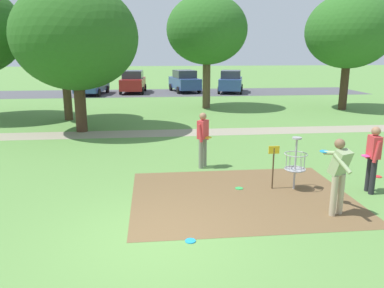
{
  "coord_description": "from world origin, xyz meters",
  "views": [
    {
      "loc": [
        -0.03,
        -6.69,
        3.54
      ],
      "look_at": [
        1.07,
        3.5,
        1.0
      ],
      "focal_mm": 35.69,
      "sensor_mm": 36.0,
      "label": 1
    }
  ],
  "objects_px": {
    "player_foreground_watching": "(203,137)",
    "parked_car_leftmost": "(92,83)",
    "parked_car_rightmost": "(231,81)",
    "disc_golf_basket": "(293,161)",
    "frisbee_near_basket": "(378,177)",
    "player_waiting_left": "(373,156)",
    "tree_near_right": "(207,30)",
    "tree_mid_left": "(349,31)",
    "frisbee_by_tee": "(190,241)",
    "tree_mid_center": "(63,45)",
    "tree_mid_right": "(76,37)",
    "parked_car_center_right": "(184,81)",
    "frisbee_far_left": "(239,188)",
    "player_throwing": "(339,172)",
    "parked_car_center_left": "(133,82)"
  },
  "relations": [
    {
      "from": "parked_car_leftmost",
      "to": "tree_mid_center",
      "type": "bearing_deg",
      "value": -87.76
    },
    {
      "from": "parked_car_rightmost",
      "to": "player_foreground_watching",
      "type": "bearing_deg",
      "value": -104.05
    },
    {
      "from": "player_waiting_left",
      "to": "tree_mid_right",
      "type": "bearing_deg",
      "value": 135.42
    },
    {
      "from": "player_throwing",
      "to": "tree_near_right",
      "type": "bearing_deg",
      "value": 92.07
    },
    {
      "from": "player_foreground_watching",
      "to": "parked_car_center_right",
      "type": "distance_m",
      "value": 21.73
    },
    {
      "from": "frisbee_near_basket",
      "to": "parked_car_center_right",
      "type": "bearing_deg",
      "value": 98.66
    },
    {
      "from": "player_throwing",
      "to": "tree_mid_center",
      "type": "relative_size",
      "value": 0.32
    },
    {
      "from": "tree_near_right",
      "to": "parked_car_rightmost",
      "type": "xyz_separation_m",
      "value": [
        3.35,
        8.66,
        -3.76
      ]
    },
    {
      "from": "tree_mid_center",
      "to": "parked_car_center_left",
      "type": "height_order",
      "value": "tree_mid_center"
    },
    {
      "from": "tree_near_right",
      "to": "parked_car_leftmost",
      "type": "bearing_deg",
      "value": 134.58
    },
    {
      "from": "player_foreground_watching",
      "to": "frisbee_near_basket",
      "type": "bearing_deg",
      "value": -16.57
    },
    {
      "from": "tree_mid_center",
      "to": "parked_car_rightmost",
      "type": "relative_size",
      "value": 1.17
    },
    {
      "from": "parked_car_center_left",
      "to": "parked_car_center_right",
      "type": "distance_m",
      "value": 4.36
    },
    {
      "from": "disc_golf_basket",
      "to": "frisbee_by_tee",
      "type": "bearing_deg",
      "value": -139.26
    },
    {
      "from": "tree_near_right",
      "to": "tree_mid_left",
      "type": "xyz_separation_m",
      "value": [
        8.14,
        -1.45,
        -0.1
      ]
    },
    {
      "from": "frisbee_by_tee",
      "to": "tree_mid_center",
      "type": "height_order",
      "value": "tree_mid_center"
    },
    {
      "from": "tree_near_right",
      "to": "tree_mid_left",
      "type": "relative_size",
      "value": 1.0
    },
    {
      "from": "player_waiting_left",
      "to": "parked_car_rightmost",
      "type": "xyz_separation_m",
      "value": [
        1.28,
        23.43,
        -0.05
      ]
    },
    {
      "from": "disc_golf_basket",
      "to": "parked_car_center_right",
      "type": "distance_m",
      "value": 23.82
    },
    {
      "from": "frisbee_near_basket",
      "to": "tree_mid_right",
      "type": "relative_size",
      "value": 0.03
    },
    {
      "from": "disc_golf_basket",
      "to": "frisbee_near_basket",
      "type": "relative_size",
      "value": 6.66
    },
    {
      "from": "parked_car_rightmost",
      "to": "disc_golf_basket",
      "type": "bearing_deg",
      "value": -97.85
    },
    {
      "from": "frisbee_by_tee",
      "to": "parked_car_center_right",
      "type": "bearing_deg",
      "value": 85.2
    },
    {
      "from": "parked_car_center_right",
      "to": "parked_car_rightmost",
      "type": "xyz_separation_m",
      "value": [
        3.87,
        -0.83,
        0.0
      ]
    },
    {
      "from": "player_throwing",
      "to": "player_waiting_left",
      "type": "height_order",
      "value": "same"
    },
    {
      "from": "frisbee_near_basket",
      "to": "player_waiting_left",
      "type": "bearing_deg",
      "value": -129.82
    },
    {
      "from": "player_throwing",
      "to": "tree_near_right",
      "type": "height_order",
      "value": "tree_near_right"
    },
    {
      "from": "player_waiting_left",
      "to": "tree_mid_right",
      "type": "xyz_separation_m",
      "value": [
        -8.57,
        8.44,
        3.08
      ]
    },
    {
      "from": "tree_near_right",
      "to": "tree_mid_center",
      "type": "xyz_separation_m",
      "value": [
        -7.67,
        -3.32,
        -0.9
      ]
    },
    {
      "from": "tree_near_right",
      "to": "parked_car_center_left",
      "type": "height_order",
      "value": "tree_near_right"
    },
    {
      "from": "player_foreground_watching",
      "to": "parked_car_leftmost",
      "type": "bearing_deg",
      "value": 107.0
    },
    {
      "from": "disc_golf_basket",
      "to": "tree_mid_right",
      "type": "bearing_deg",
      "value": 129.88
    },
    {
      "from": "tree_mid_left",
      "to": "parked_car_leftmost",
      "type": "relative_size",
      "value": 1.52
    },
    {
      "from": "disc_golf_basket",
      "to": "frisbee_by_tee",
      "type": "relative_size",
      "value": 6.87
    },
    {
      "from": "disc_golf_basket",
      "to": "player_foreground_watching",
      "type": "height_order",
      "value": "player_foreground_watching"
    },
    {
      "from": "player_foreground_watching",
      "to": "player_waiting_left",
      "type": "relative_size",
      "value": 1.0
    },
    {
      "from": "disc_golf_basket",
      "to": "tree_near_right",
      "type": "xyz_separation_m",
      "value": [
        -0.18,
        14.33,
        3.92
      ]
    },
    {
      "from": "player_foreground_watching",
      "to": "tree_mid_left",
      "type": "xyz_separation_m",
      "value": [
        10.01,
        10.75,
        3.61
      ]
    },
    {
      "from": "player_throwing",
      "to": "frisbee_far_left",
      "type": "bearing_deg",
      "value": 134.5
    },
    {
      "from": "tree_mid_right",
      "to": "frisbee_near_basket",
      "type": "bearing_deg",
      "value": -37.61
    },
    {
      "from": "player_foreground_watching",
      "to": "player_waiting_left",
      "type": "xyz_separation_m",
      "value": [
        3.93,
        -2.57,
        0.0
      ]
    },
    {
      "from": "player_throwing",
      "to": "parked_car_center_left",
      "type": "relative_size",
      "value": 0.4
    },
    {
      "from": "parked_car_leftmost",
      "to": "frisbee_near_basket",
      "type": "bearing_deg",
      "value": -63.07
    },
    {
      "from": "frisbee_far_left",
      "to": "player_waiting_left",
      "type": "bearing_deg",
      "value": -10.63
    },
    {
      "from": "frisbee_far_left",
      "to": "tree_mid_center",
      "type": "relative_size",
      "value": 0.04
    },
    {
      "from": "player_throwing",
      "to": "parked_car_center_left",
      "type": "bearing_deg",
      "value": 102.21
    },
    {
      "from": "player_throwing",
      "to": "tree_mid_left",
      "type": "height_order",
      "value": "tree_mid_left"
    },
    {
      "from": "frisbee_far_left",
      "to": "tree_mid_right",
      "type": "height_order",
      "value": "tree_mid_right"
    },
    {
      "from": "disc_golf_basket",
      "to": "parked_car_center_right",
      "type": "xyz_separation_m",
      "value": [
        -0.7,
        23.81,
        0.17
      ]
    },
    {
      "from": "parked_car_center_right",
      "to": "tree_mid_center",
      "type": "bearing_deg",
      "value": -119.17
    }
  ]
}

